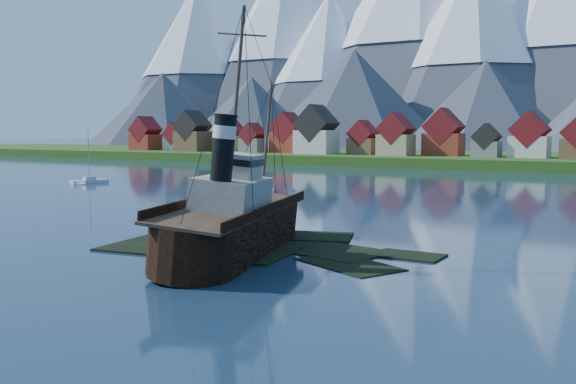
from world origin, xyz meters
The scene contains 8 objects.
ground centered at (0.00, 0.00, 0.00)m, with size 1400.00×1400.00×0.00m, color #1A3149.
shoal centered at (1.78, 2.15, -0.35)m, with size 31.71×21.24×1.14m.
shore_bank centered at (0.00, 170.00, 0.00)m, with size 600.00×80.00×3.20m, color #1F4112.
seawall centered at (0.00, 132.00, 0.00)m, with size 600.00×2.50×2.00m, color #3F3D38.
town centered at (-33.12, 152.18, 8.99)m, with size 250.96×16.69×17.30m.
tugboat_wreck centered at (1.18, -1.06, 2.85)m, with size 6.63×28.58×22.65m.
sailboat_a centered at (-29.05, 49.64, 0.26)m, with size 7.74×9.07×11.71m.
sailboat_b centered at (-70.91, 45.85, 0.27)m, with size 4.31×8.08×11.39m.
Camera 1 is at (34.57, -48.62, 11.12)m, focal length 40.00 mm.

